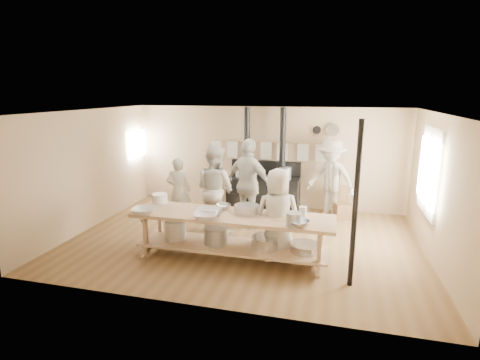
% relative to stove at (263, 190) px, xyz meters
% --- Properties ---
extents(ground, '(7.00, 7.00, 0.00)m').
position_rel_stove_xyz_m(ground, '(0.01, -2.12, -0.52)').
color(ground, brown).
rests_on(ground, ground).
extents(room_shell, '(7.00, 7.00, 7.00)m').
position_rel_stove_xyz_m(room_shell, '(0.01, -2.12, 1.10)').
color(room_shell, tan).
rests_on(room_shell, ground).
extents(window_right, '(0.09, 1.50, 1.65)m').
position_rel_stove_xyz_m(window_right, '(3.48, -1.52, 0.98)').
color(window_right, beige).
rests_on(window_right, ground).
extents(left_opening, '(0.00, 0.90, 0.90)m').
position_rel_stove_xyz_m(left_opening, '(-3.44, -0.12, 1.08)').
color(left_opening, white).
rests_on(left_opening, ground).
extents(stove, '(1.90, 0.75, 2.60)m').
position_rel_stove_xyz_m(stove, '(0.00, 0.00, 0.00)').
color(stove, black).
rests_on(stove, ground).
extents(towel_rail, '(3.00, 0.04, 0.47)m').
position_rel_stove_xyz_m(towel_rail, '(0.01, 0.28, 1.04)').
color(towel_rail, tan).
rests_on(towel_rail, ground).
extents(back_wall_shelf, '(0.63, 0.14, 0.32)m').
position_rel_stove_xyz_m(back_wall_shelf, '(1.47, 0.32, 1.48)').
color(back_wall_shelf, tan).
rests_on(back_wall_shelf, ground).
extents(prep_table, '(3.60, 0.90, 0.85)m').
position_rel_stove_xyz_m(prep_table, '(-0.00, -3.02, -0.00)').
color(prep_table, tan).
rests_on(prep_table, ground).
extents(support_post, '(0.08, 0.08, 2.60)m').
position_rel_stove_xyz_m(support_post, '(2.06, -3.47, 0.78)').
color(support_post, black).
rests_on(support_post, ground).
extents(cook_far_left, '(0.63, 0.49, 1.52)m').
position_rel_stove_xyz_m(cook_far_left, '(-1.72, -1.39, 0.24)').
color(cook_far_left, beige).
rests_on(cook_far_left, ground).
extents(cook_left, '(1.13, 1.03, 1.89)m').
position_rel_stove_xyz_m(cook_left, '(-0.73, -1.73, 0.42)').
color(cook_left, beige).
rests_on(cook_left, ground).
extents(cook_center, '(0.94, 0.76, 1.68)m').
position_rel_stove_xyz_m(cook_center, '(0.79, -2.81, 0.32)').
color(cook_center, beige).
rests_on(cook_center, ground).
extents(cook_right, '(1.26, 0.93, 1.99)m').
position_rel_stove_xyz_m(cook_right, '(-0.07, -1.36, 0.48)').
color(cook_right, beige).
rests_on(cook_right, ground).
extents(cook_by_window, '(1.41, 1.17, 1.90)m').
position_rel_stove_xyz_m(cook_by_window, '(1.66, -0.17, 0.43)').
color(cook_by_window, beige).
rests_on(cook_by_window, ground).
extents(chair, '(0.46, 0.46, 0.77)m').
position_rel_stove_xyz_m(chair, '(1.96, -0.21, -0.29)').
color(chair, brown).
rests_on(chair, ground).
extents(bowl_white_a, '(0.48, 0.48, 0.10)m').
position_rel_stove_xyz_m(bowl_white_a, '(-1.54, -3.35, 0.38)').
color(bowl_white_a, white).
rests_on(bowl_white_a, prep_table).
extents(bowl_steel_a, '(0.37, 0.37, 0.09)m').
position_rel_stove_xyz_m(bowl_steel_a, '(-0.24, -2.74, 0.37)').
color(bowl_steel_a, silver).
rests_on(bowl_steel_a, prep_table).
extents(bowl_white_b, '(0.51, 0.51, 0.10)m').
position_rel_stove_xyz_m(bowl_white_b, '(-0.37, -3.35, 0.38)').
color(bowl_white_b, white).
rests_on(bowl_white_b, prep_table).
extents(bowl_steel_b, '(0.36, 0.36, 0.11)m').
position_rel_stove_xyz_m(bowl_steel_b, '(1.22, -3.35, 0.38)').
color(bowl_steel_b, silver).
rests_on(bowl_steel_b, prep_table).
extents(roasting_pan, '(0.45, 0.32, 0.09)m').
position_rel_stove_xyz_m(roasting_pan, '(-0.40, -3.06, 0.38)').
color(roasting_pan, '#B2B2B7').
rests_on(roasting_pan, prep_table).
extents(mixing_bowl_large, '(0.59, 0.59, 0.14)m').
position_rel_stove_xyz_m(mixing_bowl_large, '(0.24, -2.87, 0.40)').
color(mixing_bowl_large, silver).
rests_on(mixing_bowl_large, prep_table).
extents(bucket_galv, '(0.30, 0.30, 0.23)m').
position_rel_stove_xyz_m(bucket_galv, '(1.13, -3.35, 0.44)').
color(bucket_galv, gray).
rests_on(bucket_galv, prep_table).
extents(deep_bowl_enamel, '(0.29, 0.29, 0.18)m').
position_rel_stove_xyz_m(deep_bowl_enamel, '(-1.54, -2.69, 0.42)').
color(deep_bowl_enamel, white).
rests_on(deep_bowl_enamel, prep_table).
extents(pitcher, '(0.16, 0.16, 0.21)m').
position_rel_stove_xyz_m(pitcher, '(1.24, -2.92, 0.43)').
color(pitcher, white).
rests_on(pitcher, prep_table).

